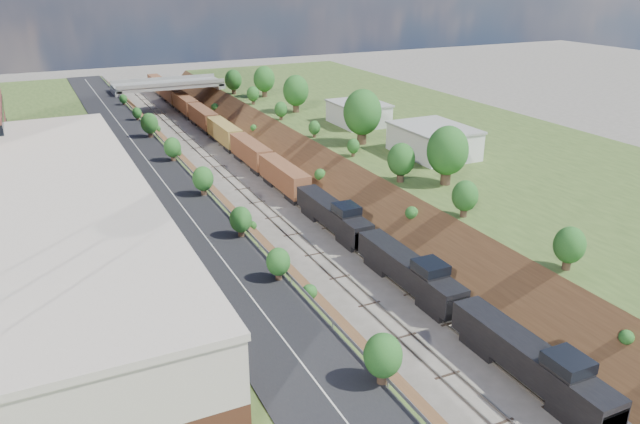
# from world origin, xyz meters

# --- Properties ---
(platform_left) EXTENTS (44.00, 180.00, 5.00)m
(platform_left) POSITION_xyz_m (-33.00, 60.00, 2.50)
(platform_left) COLOR #3A5222
(platform_left) RESTS_ON ground
(platform_right) EXTENTS (44.00, 180.00, 5.00)m
(platform_right) POSITION_xyz_m (33.00, 60.00, 2.50)
(platform_right) COLOR #3A5222
(platform_right) RESTS_ON ground
(embankment_left) EXTENTS (10.00, 180.00, 10.00)m
(embankment_left) POSITION_xyz_m (-11.00, 60.00, 0.00)
(embankment_left) COLOR brown
(embankment_left) RESTS_ON ground
(embankment_right) EXTENTS (10.00, 180.00, 10.00)m
(embankment_right) POSITION_xyz_m (11.00, 60.00, 0.00)
(embankment_right) COLOR brown
(embankment_right) RESTS_ON ground
(rail_left_track) EXTENTS (1.58, 180.00, 0.18)m
(rail_left_track) POSITION_xyz_m (-2.60, 60.00, 0.09)
(rail_left_track) COLOR gray
(rail_left_track) RESTS_ON ground
(rail_right_track) EXTENTS (1.58, 180.00, 0.18)m
(rail_right_track) POSITION_xyz_m (2.60, 60.00, 0.09)
(rail_right_track) COLOR gray
(rail_right_track) RESTS_ON ground
(road) EXTENTS (8.00, 180.00, 0.10)m
(road) POSITION_xyz_m (-15.50, 60.00, 5.05)
(road) COLOR black
(road) RESTS_ON platform_left
(guardrail) EXTENTS (0.10, 171.00, 0.70)m
(guardrail) POSITION_xyz_m (-11.40, 59.80, 5.55)
(guardrail) COLOR #99999E
(guardrail) RESTS_ON platform_left
(commercial_building) EXTENTS (14.30, 62.30, 7.00)m
(commercial_building) POSITION_xyz_m (-28.00, 38.00, 8.51)
(commercial_building) COLOR brown
(commercial_building) RESTS_ON platform_left
(overpass) EXTENTS (24.50, 8.30, 7.40)m
(overpass) POSITION_xyz_m (0.00, 122.00, 4.92)
(overpass) COLOR gray
(overpass) RESTS_ON ground
(white_building_near) EXTENTS (9.00, 12.00, 4.00)m
(white_building_near) POSITION_xyz_m (23.50, 52.00, 7.00)
(white_building_near) COLOR silver
(white_building_near) RESTS_ON platform_right
(white_building_far) EXTENTS (8.00, 10.00, 3.60)m
(white_building_far) POSITION_xyz_m (23.00, 74.00, 6.80)
(white_building_far) COLOR silver
(white_building_far) RESTS_ON platform_right
(tree_right_large) EXTENTS (5.25, 5.25, 7.61)m
(tree_right_large) POSITION_xyz_m (17.00, 40.00, 9.38)
(tree_right_large) COLOR #473323
(tree_right_large) RESTS_ON platform_right
(tree_left_crest) EXTENTS (2.45, 2.45, 3.55)m
(tree_left_crest) POSITION_xyz_m (-11.80, 20.00, 7.04)
(tree_left_crest) COLOR #473323
(tree_left_crest) RESTS_ON platform_left
(freight_train) EXTENTS (2.71, 153.75, 4.55)m
(freight_train) POSITION_xyz_m (2.60, 80.79, 2.42)
(freight_train) COLOR black
(freight_train) RESTS_ON ground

